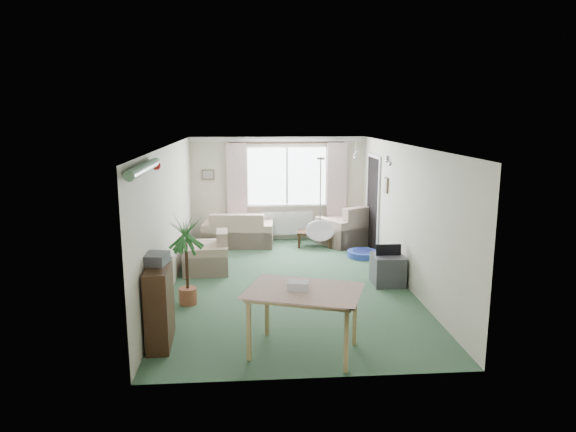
{
  "coord_description": "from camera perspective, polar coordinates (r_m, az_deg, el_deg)",
  "views": [
    {
      "loc": [
        -0.68,
        -8.5,
        2.92
      ],
      "look_at": [
        0.0,
        0.3,
        1.15
      ],
      "focal_mm": 32.0,
      "sensor_mm": 36.0,
      "label": 1
    }
  ],
  "objects": [
    {
      "name": "gift_box",
      "position": [
        6.3,
        1.14,
        -7.81
      ],
      "size": [
        0.28,
        0.23,
        0.12
      ],
      "primitive_type": "cube",
      "rotation": [
        0.0,
        0.0,
        -0.23
      ],
      "color": "silver",
      "rests_on": "dining_table"
    },
    {
      "name": "tv_cube",
      "position": [
        9.1,
        11.0,
        -5.88
      ],
      "size": [
        0.53,
        0.58,
        0.52
      ],
      "primitive_type": "cube",
      "rotation": [
        0.0,
        0.0,
        -0.01
      ],
      "color": "#3B3C41",
      "rests_on": "ground"
    },
    {
      "name": "doorway",
      "position": [
        11.2,
        9.42,
        1.3
      ],
      "size": [
        0.03,
        0.95,
        2.0
      ],
      "primitive_type": "cube",
      "color": "black"
    },
    {
      "name": "pendant_lamp",
      "position": [
        6.43,
        3.57,
        -1.63
      ],
      "size": [
        0.36,
        0.36,
        0.36
      ],
      "primitive_type": "sphere",
      "color": "white"
    },
    {
      "name": "window",
      "position": [
        11.85,
        -0.13,
        4.45
      ],
      "size": [
        1.8,
        0.03,
        1.3
      ],
      "primitive_type": "cube",
      "color": "white"
    },
    {
      "name": "ground",
      "position": [
        9.02,
        0.15,
        -7.56
      ],
      "size": [
        6.5,
        6.5,
        0.0
      ],
      "primitive_type": "plane",
      "color": "#32543A"
    },
    {
      "name": "armchair_corner",
      "position": [
        11.7,
        6.3,
        -0.95
      ],
      "size": [
        1.33,
        1.31,
        0.89
      ],
      "primitive_type": "cube",
      "rotation": [
        0.0,
        0.0,
        3.66
      ],
      "color": "tan",
      "rests_on": "ground"
    },
    {
      "name": "wall_picture_back",
      "position": [
        11.85,
        -8.87,
        4.56
      ],
      "size": [
        0.28,
        0.03,
        0.22
      ],
      "primitive_type": "cube",
      "color": "brown"
    },
    {
      "name": "hifi_box",
      "position": [
        6.76,
        -14.48,
        -4.63
      ],
      "size": [
        0.33,
        0.39,
        0.14
      ],
      "primitive_type": "cube",
      "rotation": [
        0.0,
        0.0,
        -0.16
      ],
      "color": "#3F4045",
      "rests_on": "bookshelf"
    },
    {
      "name": "radiator",
      "position": [
        11.99,
        -0.11,
        -0.8
      ],
      "size": [
        1.2,
        0.1,
        0.55
      ],
      "primitive_type": "cube",
      "color": "white"
    },
    {
      "name": "photo_frame",
      "position": [
        11.35,
        2.61,
        -1.37
      ],
      "size": [
        0.12,
        0.04,
        0.16
      ],
      "primitive_type": "cube",
      "rotation": [
        0.0,
        0.0,
        0.15
      ],
      "color": "brown",
      "rests_on": "coffee_table"
    },
    {
      "name": "bookshelf",
      "position": [
        6.85,
        -14.08,
        -9.57
      ],
      "size": [
        0.32,
        0.86,
        1.03
      ],
      "primitive_type": "cube",
      "rotation": [
        0.0,
        0.0,
        0.04
      ],
      "color": "black",
      "rests_on": "ground"
    },
    {
      "name": "wall_picture_right",
      "position": [
        10.15,
        10.83,
        3.38
      ],
      "size": [
        0.03,
        0.24,
        0.3
      ],
      "primitive_type": "cube",
      "color": "brown"
    },
    {
      "name": "dining_table",
      "position": [
        6.45,
        1.74,
        -11.69
      ],
      "size": [
        1.48,
        1.21,
        0.79
      ],
      "primitive_type": "cube",
      "rotation": [
        0.0,
        0.0,
        -0.33
      ],
      "color": "tan",
      "rests_on": "ground"
    },
    {
      "name": "bauble_cluster_b",
      "position": [
        8.54,
        11.15,
        6.42
      ],
      "size": [
        0.2,
        0.2,
        0.2
      ],
      "primitive_type": "sphere",
      "color": "silver"
    },
    {
      "name": "bauble_cluster_a",
      "position": [
        9.64,
        7.51,
        7.07
      ],
      "size": [
        0.2,
        0.2,
        0.2
      ],
      "primitive_type": "sphere",
      "color": "silver"
    },
    {
      "name": "curtain_left",
      "position": [
        11.75,
        -5.7,
        3.21
      ],
      "size": [
        0.45,
        0.08,
        2.0
      ],
      "primitive_type": "cube",
      "color": "beige"
    },
    {
      "name": "tinsel_garland",
      "position": [
        6.36,
        -15.7,
        5.14
      ],
      "size": [
        1.6,
        1.6,
        0.12
      ],
      "primitive_type": "cylinder",
      "color": "#196626"
    },
    {
      "name": "armchair_left",
      "position": [
        9.73,
        -9.12,
        -3.91
      ],
      "size": [
        0.85,
        0.9,
        0.77
      ],
      "primitive_type": "cube",
      "rotation": [
        0.0,
        0.0,
        -1.53
      ],
      "color": "tan",
      "rests_on": "ground"
    },
    {
      "name": "curtain_rod",
      "position": [
        11.71,
        -0.1,
        8.15
      ],
      "size": [
        2.6,
        0.03,
        0.03
      ],
      "primitive_type": "cube",
      "color": "black"
    },
    {
      "name": "curtain_right",
      "position": [
        11.92,
        5.44,
        3.33
      ],
      "size": [
        0.45,
        0.08,
        2.0
      ],
      "primitive_type": "cube",
      "color": "beige"
    },
    {
      "name": "houseplant",
      "position": [
        8.06,
        -11.2,
        -4.93
      ],
      "size": [
        0.75,
        0.75,
        1.39
      ],
      "primitive_type": "cylinder",
      "rotation": [
        0.0,
        0.0,
        0.32
      ],
      "color": "#1C5129",
      "rests_on": "ground"
    },
    {
      "name": "pet_bed",
      "position": [
        10.76,
        8.28,
        -4.19
      ],
      "size": [
        0.79,
        0.79,
        0.13
      ],
      "primitive_type": "cylinder",
      "rotation": [
        0.0,
        0.0,
        -0.31
      ],
      "color": "navy",
      "rests_on": "ground"
    },
    {
      "name": "sofa",
      "position": [
        11.54,
        -5.56,
        -1.41
      ],
      "size": [
        1.6,
        0.93,
        0.77
      ],
      "primitive_type": "cube",
      "rotation": [
        0.0,
        0.0,
        3.07
      ],
      "color": "#B6AD89",
      "rests_on": "ground"
    },
    {
      "name": "coffee_table",
      "position": [
        11.46,
        2.94,
        -2.55
      ],
      "size": [
        0.82,
        0.52,
        0.35
      ],
      "primitive_type": "cube",
      "rotation": [
        0.0,
        0.0,
        -0.12
      ],
      "color": "black",
      "rests_on": "ground"
    }
  ]
}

